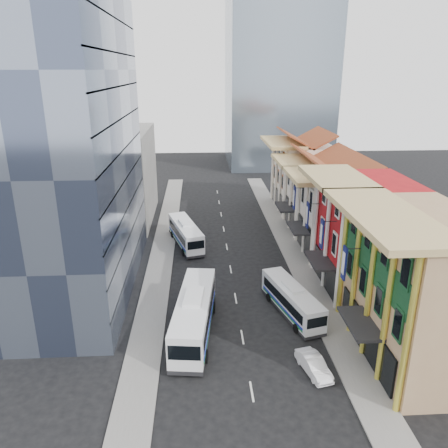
{
  "coord_description": "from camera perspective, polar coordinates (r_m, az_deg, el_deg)",
  "views": [
    {
      "loc": [
        -3.64,
        -25.13,
        22.52
      ],
      "look_at": [
        -0.79,
        22.06,
        5.74
      ],
      "focal_mm": 35.0,
      "sensor_mm": 36.0,
      "label": 1
    }
  ],
  "objects": [
    {
      "name": "shophouse_tan",
      "position": [
        38.62,
        24.37,
        -7.67
      ],
      "size": [
        8.0,
        14.0,
        12.0
      ],
      "primitive_type": "cube",
      "color": "tan",
      "rests_on": "ground"
    },
    {
      "name": "office_block_far",
      "position": [
        70.0,
        -13.61,
        6.18
      ],
      "size": [
        10.0,
        18.0,
        14.0
      ],
      "primitive_type": "cube",
      "color": "gray",
      "rests_on": "ground"
    },
    {
      "name": "sidewalk_left",
      "position": [
        52.42,
        -8.48,
        -6.04
      ],
      "size": [
        3.0,
        90.0,
        0.15
      ],
      "primitive_type": "cube",
      "color": "slate",
      "rests_on": "ground"
    },
    {
      "name": "sedan_right",
      "position": [
        36.6,
        11.65,
        -17.59
      ],
      "size": [
        2.33,
        4.25,
        1.33
      ],
      "primitive_type": "imported",
      "rotation": [
        0.0,
        0.0,
        0.24
      ],
      "color": "white",
      "rests_on": "ground"
    },
    {
      "name": "bus_left_far",
      "position": [
        59.02,
        -5.04,
        -1.2
      ],
      "size": [
        5.19,
        10.82,
        3.38
      ],
      "primitive_type": null,
      "rotation": [
        0.0,
        0.0,
        0.27
      ],
      "color": "white",
      "rests_on": "ground"
    },
    {
      "name": "ground",
      "position": [
        33.94,
        3.86,
        -22.09
      ],
      "size": [
        200.0,
        200.0,
        0.0
      ],
      "primitive_type": "plane",
      "color": "black",
      "rests_on": "ground"
    },
    {
      "name": "bus_right",
      "position": [
        43.29,
        8.85,
        -9.7
      ],
      "size": [
        4.68,
        9.87,
        3.08
      ],
      "primitive_type": null,
      "rotation": [
        0.0,
        0.0,
        0.26
      ],
      "color": "silver",
      "rests_on": "ground"
    },
    {
      "name": "shophouse_cream_near",
      "position": [
        57.3,
        14.66,
        1.08
      ],
      "size": [
        8.0,
        9.0,
        10.0
      ],
      "primitive_type": "cube",
      "color": "white",
      "rests_on": "ground"
    },
    {
      "name": "shophouse_red",
      "position": [
        48.57,
        18.08,
        -1.36
      ],
      "size": [
        8.0,
        10.0,
        12.0
      ],
      "primitive_type": "cube",
      "color": "#AA1316",
      "rests_on": "ground"
    },
    {
      "name": "office_tower",
      "position": [
        46.72,
        -20.29,
        9.09
      ],
      "size": [
        12.0,
        26.0,
        30.0
      ],
      "primitive_type": "cube",
      "color": "#3F4A65",
      "rests_on": "ground"
    },
    {
      "name": "sidewalk_right",
      "position": [
        53.59,
        10.02,
        -5.54
      ],
      "size": [
        3.0,
        90.0,
        0.15
      ],
      "primitive_type": "cube",
      "color": "slate",
      "rests_on": "ground"
    },
    {
      "name": "bus_left_near",
      "position": [
        39.69,
        -3.92,
        -11.67
      ],
      "size": [
        4.32,
        12.63,
        3.97
      ],
      "primitive_type": null,
      "rotation": [
        0.0,
        0.0,
        -0.12
      ],
      "color": "white",
      "rests_on": "ground"
    },
    {
      "name": "shophouse_cream_far",
      "position": [
        75.23,
        10.26,
        6.15
      ],
      "size": [
        8.0,
        12.0,
        11.0
      ],
      "primitive_type": "cube",
      "color": "white",
      "rests_on": "ground"
    },
    {
      "name": "shophouse_cream_mid",
      "position": [
        65.53,
        12.32,
        3.57
      ],
      "size": [
        8.0,
        9.0,
        10.0
      ],
      "primitive_type": "cube",
      "color": "white",
      "rests_on": "ground"
    }
  ]
}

